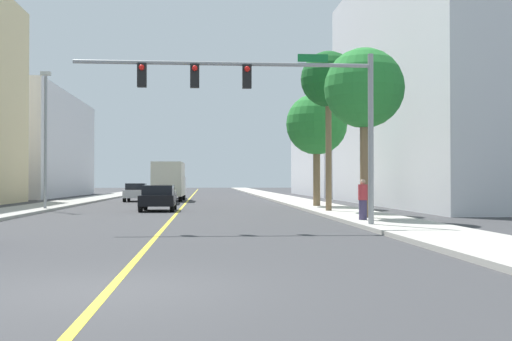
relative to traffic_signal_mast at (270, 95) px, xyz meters
The scene contains 18 objects.
ground 30.49m from the traffic_signal_mast, 97.25° to the left, with size 192.00×192.00×0.00m, color #38383A.
sidewalk_left 32.70m from the traffic_signal_mast, 112.62° to the left, with size 3.18×168.00×0.15m, color #9E9B93.
sidewalk_right 30.62m from the traffic_signal_mast, 80.78° to the left, with size 3.18×168.00×0.15m, color #B2ADA3.
lane_marking_center 30.49m from the traffic_signal_mast, 97.25° to the left, with size 0.16×144.00×0.01m, color yellow.
building_left_far 52.04m from the traffic_signal_mast, 115.61° to the left, with size 11.63×26.24×10.95m, color silver.
building_right_near 24.60m from the traffic_signal_mast, 53.80° to the left, with size 10.59×27.03×16.82m, color silver.
building_right_far 50.97m from the traffic_signal_mast, 73.16° to the left, with size 11.39×23.26×10.56m, color silver.
traffic_signal_mast is the anchor object (origin of this frame).
street_lamp 18.10m from the traffic_signal_mast, 128.86° to the left, with size 0.56×0.28×7.75m.
palm_near 6.07m from the traffic_signal_mast, 42.10° to the left, with size 3.42×3.42×7.23m.
palm_mid 11.11m from the traffic_signal_mast, 67.83° to the left, with size 2.91×2.91×8.35m.
palm_far 16.80m from the traffic_signal_mast, 74.20° to the left, with size 3.80×3.80×6.98m.
car_white 38.47m from the traffic_signal_mast, 97.99° to the left, with size 2.08×4.13×1.36m.
car_black 14.84m from the traffic_signal_mast, 110.30° to the left, with size 1.93×3.85×1.45m.
car_gray 24.53m from the traffic_signal_mast, 102.83° to the left, with size 1.91×4.25×1.39m.
car_silver 31.14m from the traffic_signal_mast, 104.97° to the left, with size 1.87×4.37×1.49m.
delivery_truck 31.13m from the traffic_signal_mast, 99.92° to the left, with size 2.53×7.39×3.21m.
pedestrian 6.02m from the traffic_signal_mast, 31.22° to the left, with size 0.38×0.38×1.63m.
Camera 1 is at (1.51, -9.95, 1.72)m, focal length 43.83 mm.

